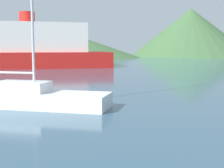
{
  "coord_description": "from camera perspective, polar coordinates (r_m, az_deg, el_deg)",
  "views": [
    {
      "loc": [
        -2.36,
        1.0,
        2.75
      ],
      "look_at": [
        0.89,
        14.0,
        1.2
      ],
      "focal_mm": 50.0,
      "sensor_mm": 36.0,
      "label": 1
    }
  ],
  "objects": [
    {
      "name": "ferry_distant",
      "position": [
        45.8,
        -15.13,
        6.36
      ],
      "size": [
        22.89,
        8.87,
        7.76
      ],
      "rotation": [
        0.0,
        0.0,
        0.01
      ],
      "color": "red",
      "rests_on": "ground_plane"
    },
    {
      "name": "sailboat_inner",
      "position": [
        15.35,
        -16.04,
        -2.15
      ],
      "size": [
        8.32,
        5.58,
        10.78
      ],
      "rotation": [
        0.0,
        0.0,
        -0.47
      ],
      "color": "white",
      "rests_on": "ground_plane"
    },
    {
      "name": "hill_far_east",
      "position": [
        105.16,
        14.18,
        9.1
      ],
      "size": [
        38.92,
        38.92,
        15.35
      ],
      "color": "#3D6038",
      "rests_on": "ground_plane"
    },
    {
      "name": "hill_east",
      "position": [
        91.17,
        -6.84,
        6.88
      ],
      "size": [
        38.02,
        38.02,
        6.48
      ],
      "color": "#3D6038",
      "rests_on": "ground_plane"
    }
  ]
}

